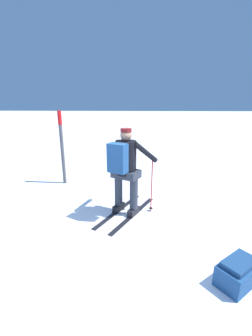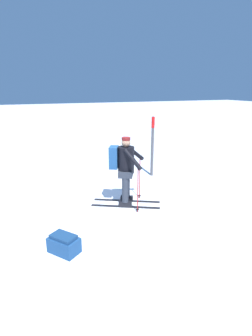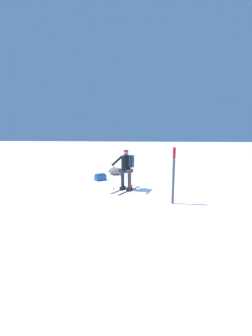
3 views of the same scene
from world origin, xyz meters
name	(u,v)px [view 1 (image 1 of 3)]	position (x,y,z in m)	size (l,w,h in m)	color
ground_plane	(119,231)	(0.00, 0.00, 0.00)	(80.00, 80.00, 0.00)	white
skier	(125,166)	(-0.08, -0.61, 0.94)	(1.15, 1.62, 1.61)	black
dropped_backpack	(238,273)	(-1.48, 1.04, 0.15)	(0.59, 0.56, 0.32)	navy
trail_marker	(62,143)	(1.57, -2.17, 1.06)	(0.10, 0.10, 1.83)	#4C4C51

